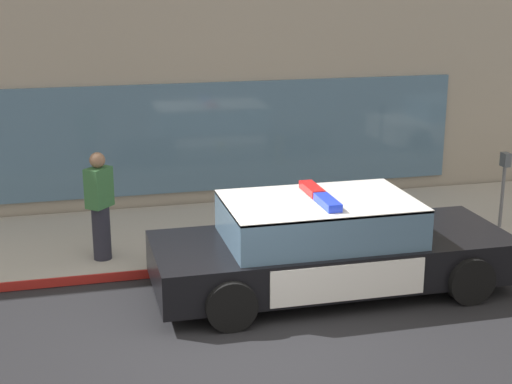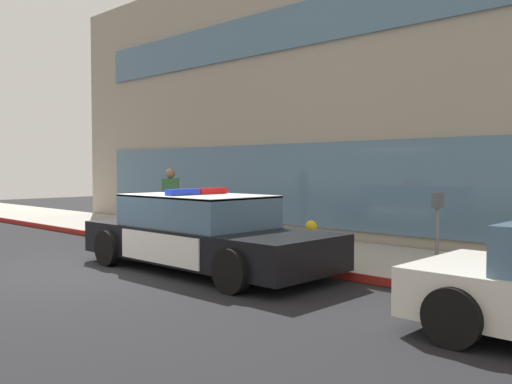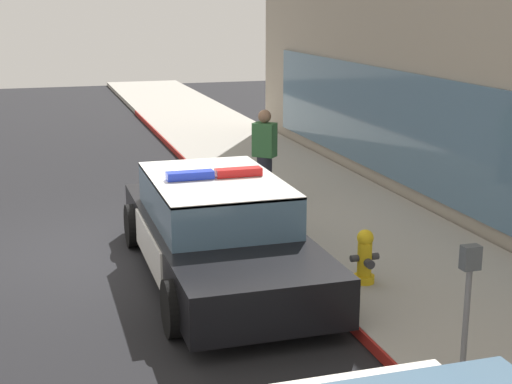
% 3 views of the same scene
% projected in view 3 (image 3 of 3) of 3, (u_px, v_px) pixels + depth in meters
% --- Properties ---
extents(ground, '(48.00, 48.00, 0.00)m').
position_uv_depth(ground, '(105.00, 251.00, 11.56)').
color(ground, black).
extents(sidewalk, '(48.00, 3.22, 0.15)m').
position_uv_depth(sidewalk, '(348.00, 224.00, 12.68)').
color(sidewalk, '#A39E93').
rests_on(sidewalk, ground).
extents(curb_red_paint, '(28.80, 0.04, 0.14)m').
position_uv_depth(curb_red_paint, '(257.00, 232.00, 12.23)').
color(curb_red_paint, maroon).
rests_on(curb_red_paint, ground).
extents(police_cruiser, '(5.17, 2.14, 1.49)m').
position_uv_depth(police_cruiser, '(218.00, 229.00, 10.35)').
color(police_cruiser, black).
rests_on(police_cruiser, ground).
extents(fire_hydrant, '(0.34, 0.39, 0.73)m').
position_uv_depth(fire_hydrant, '(365.00, 257.00, 9.75)').
color(fire_hydrant, gold).
rests_on(fire_hydrant, sidewalk).
extents(pedestrian_on_sidewalk, '(0.46, 0.47, 1.71)m').
position_uv_depth(pedestrian_on_sidewalk, '(265.00, 156.00, 13.64)').
color(pedestrian_on_sidewalk, '#23232D').
rests_on(pedestrian_on_sidewalk, sidewalk).
extents(parking_meter, '(0.12, 0.18, 1.34)m').
position_uv_depth(parking_meter, '(468.00, 286.00, 7.20)').
color(parking_meter, slate).
rests_on(parking_meter, sidewalk).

